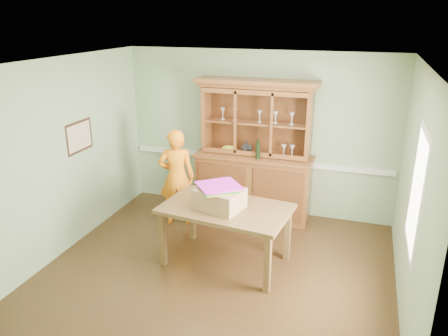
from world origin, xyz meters
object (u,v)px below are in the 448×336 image
(china_hutch, at_px, (254,170))
(cardboard_box, at_px, (220,199))
(dining_table, at_px, (226,214))
(person, at_px, (177,177))

(china_hutch, distance_m, cardboard_box, 1.66)
(dining_table, relative_size, cardboard_box, 3.08)
(china_hutch, relative_size, dining_table, 1.29)
(china_hutch, bearing_deg, cardboard_box, -91.40)
(dining_table, distance_m, cardboard_box, 0.25)
(person, bearing_deg, cardboard_box, 118.22)
(cardboard_box, relative_size, person, 0.36)
(china_hutch, distance_m, person, 1.28)
(dining_table, height_order, person, person)
(china_hutch, height_order, cardboard_box, china_hutch)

